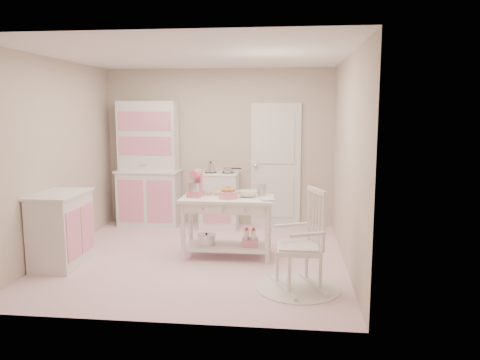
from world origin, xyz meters
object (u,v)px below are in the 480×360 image
object	(u,v)px
hutch	(148,164)
stand_mixer	(196,184)
work_table	(227,227)
bread_basket	(228,195)
stove	(219,200)
rocking_chair	(299,240)
base_cabinet	(61,229)

from	to	relation	value
hutch	stand_mixer	bearing A→B (deg)	-54.25
work_table	stand_mixer	size ratio (longest dim) A/B	3.53
bread_basket	work_table	bearing A→B (deg)	111.80
stand_mixer	stove	bearing A→B (deg)	93.99
stove	work_table	bearing A→B (deg)	-77.51
rocking_chair	work_table	world-z (taller)	rocking_chair
base_cabinet	stove	bearing A→B (deg)	51.18
stove	stand_mixer	xyz separation A→B (m)	(-0.08, -1.50, 0.51)
stand_mixer	bread_basket	size ratio (longest dim) A/B	1.36
hutch	stove	xyz separation A→B (m)	(1.20, -0.05, -0.58)
hutch	bread_basket	xyz separation A→B (m)	(1.56, -1.62, -0.19)
hutch	work_table	distance (m)	2.29
base_cabinet	bread_basket	size ratio (longest dim) A/B	3.68
stove	bread_basket	distance (m)	1.66
stove	base_cabinet	size ratio (longest dim) A/B	1.00
rocking_chair	work_table	size ratio (longest dim) A/B	0.92
rocking_chair	bread_basket	size ratio (longest dim) A/B	4.40
base_cabinet	stand_mixer	bearing A→B (deg)	19.97
hutch	work_table	size ratio (longest dim) A/B	1.73
hutch	rocking_chair	xyz separation A→B (m)	(2.46, -2.59, -0.49)
bread_basket	hutch	bearing A→B (deg)	133.83
stove	stand_mixer	distance (m)	1.59
base_cabinet	work_table	distance (m)	2.09
stand_mixer	base_cabinet	bearing A→B (deg)	-152.89
stove	work_table	distance (m)	1.56
stove	base_cabinet	bearing A→B (deg)	-128.82
hutch	stand_mixer	xyz separation A→B (m)	(1.12, -1.55, -0.07)
stove	base_cabinet	xyz separation A→B (m)	(-1.67, -2.08, 0.00)
rocking_chair	stand_mixer	distance (m)	1.74
hutch	stove	bearing A→B (deg)	-2.39
rocking_chair	base_cabinet	bearing A→B (deg)	147.62
work_table	bread_basket	xyz separation A→B (m)	(0.02, -0.05, 0.45)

